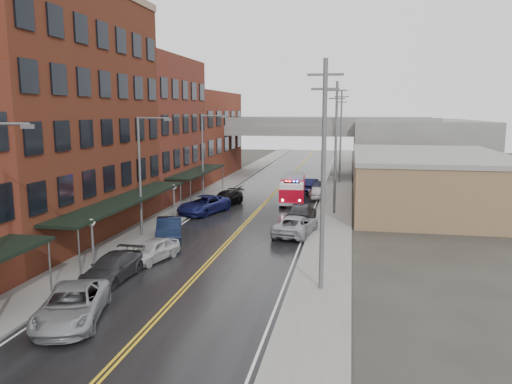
{
  "coord_description": "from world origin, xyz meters",
  "views": [
    {
      "loc": [
        8.55,
        -10.44,
        9.45
      ],
      "look_at": [
        1.18,
        28.22,
        3.0
      ],
      "focal_mm": 35.0,
      "sensor_mm": 36.0,
      "label": 1
    }
  ],
  "objects": [
    {
      "name": "sidewalk_right",
      "position": [
        7.3,
        30.0,
        0.07
      ],
      "size": [
        3.0,
        160.0,
        0.15
      ],
      "primitive_type": "cube",
      "color": "slate",
      "rests_on": "ground"
    },
    {
      "name": "curb_left",
      "position": [
        -5.65,
        30.0,
        0.07
      ],
      "size": [
        0.3,
        160.0,
        0.15
      ],
      "primitive_type": "cube",
      "color": "gray",
      "rests_on": "ground"
    },
    {
      "name": "street_lamp_2",
      "position": [
        -6.55,
        40.0,
        5.19
      ],
      "size": [
        2.64,
        0.22,
        9.0
      ],
      "color": "#59595B",
      "rests_on": "ground"
    },
    {
      "name": "tan_building",
      "position": [
        16.0,
        40.0,
        2.5
      ],
      "size": [
        14.0,
        22.0,
        5.0
      ],
      "primitive_type": "cube",
      "color": "#846347",
      "rests_on": "ground"
    },
    {
      "name": "parked_car_left_5",
      "position": [
        -4.35,
        23.26,
        0.83
      ],
      "size": [
        3.31,
        5.35,
        1.66
      ],
      "primitive_type": "imported",
      "rotation": [
        0.0,
        0.0,
        0.33
      ],
      "color": "black",
      "rests_on": "ground"
    },
    {
      "name": "parked_car_left_3",
      "position": [
        -4.41,
        14.49,
        0.73
      ],
      "size": [
        2.18,
        5.07,
        1.45
      ],
      "primitive_type": "imported",
      "rotation": [
        0.0,
        0.0,
        -0.03
      ],
      "color": "#2A2A2C",
      "rests_on": "ground"
    },
    {
      "name": "parked_car_left_6",
      "position": [
        -4.68,
        33.2,
        0.82
      ],
      "size": [
        4.43,
        6.49,
        1.65
      ],
      "primitive_type": "imported",
      "rotation": [
        0.0,
        0.0,
        -0.31
      ],
      "color": "#161A54",
      "rests_on": "ground"
    },
    {
      "name": "brick_building_c",
      "position": [
        -13.3,
        40.5,
        7.5
      ],
      "size": [
        9.0,
        15.0,
        15.0
      ],
      "primitive_type": "cube",
      "color": "brown",
      "rests_on": "ground"
    },
    {
      "name": "parked_car_right_0",
      "position": [
        4.58,
        26.69,
        0.77
      ],
      "size": [
        3.4,
        5.88,
        1.54
      ],
      "primitive_type": "imported",
      "rotation": [
        0.0,
        0.0,
        2.98
      ],
      "color": "#9E9FA5",
      "rests_on": "ground"
    },
    {
      "name": "fire_truck",
      "position": [
        2.75,
        40.28,
        1.51
      ],
      "size": [
        3.53,
        7.79,
        2.78
      ],
      "rotation": [
        0.0,
        0.0,
        0.08
      ],
      "color": "#A9071A",
      "rests_on": "ground"
    },
    {
      "name": "utility_pole_0",
      "position": [
        7.2,
        15.0,
        6.31
      ],
      "size": [
        1.8,
        0.24,
        12.0
      ],
      "color": "#59595B",
      "rests_on": "ground"
    },
    {
      "name": "globe_lamp_1",
      "position": [
        -6.4,
        16.0,
        2.31
      ],
      "size": [
        0.44,
        0.44,
        3.12
      ],
      "color": "#59595B",
      "rests_on": "ground"
    },
    {
      "name": "curb_right",
      "position": [
        5.65,
        30.0,
        0.07
      ],
      "size": [
        0.3,
        160.0,
        0.15
      ],
      "primitive_type": "cube",
      "color": "gray",
      "rests_on": "ground"
    },
    {
      "name": "utility_pole_1",
      "position": [
        7.2,
        35.0,
        6.31
      ],
      "size": [
        1.8,
        0.24,
        12.0
      ],
      "color": "#59595B",
      "rests_on": "ground"
    },
    {
      "name": "parked_car_right_2",
      "position": [
        5.0,
        42.97,
        0.7
      ],
      "size": [
        2.24,
        4.29,
        1.39
      ],
      "primitive_type": "imported",
      "rotation": [
        0.0,
        0.0,
        3.29
      ],
      "color": "silver",
      "rests_on": "ground"
    },
    {
      "name": "brick_building_far",
      "position": [
        -13.3,
        58.0,
        6.0
      ],
      "size": [
        9.0,
        20.0,
        12.0
      ],
      "primitive_type": "cube",
      "color": "maroon",
      "rests_on": "ground"
    },
    {
      "name": "right_far_block",
      "position": [
        18.0,
        70.0,
        4.0
      ],
      "size": [
        18.0,
        30.0,
        8.0
      ],
      "primitive_type": "cube",
      "color": "slate",
      "rests_on": "ground"
    },
    {
      "name": "parked_car_left_7",
      "position": [
        -3.6,
        37.22,
        0.74
      ],
      "size": [
        3.1,
        5.41,
        1.48
      ],
      "primitive_type": "imported",
      "rotation": [
        0.0,
        0.0,
        -0.21
      ],
      "color": "black",
      "rests_on": "ground"
    },
    {
      "name": "sidewalk_left",
      "position": [
        -7.3,
        30.0,
        0.07
      ],
      "size": [
        3.0,
        160.0,
        0.15
      ],
      "primitive_type": "cube",
      "color": "slate",
      "rests_on": "ground"
    },
    {
      "name": "road",
      "position": [
        0.0,
        30.0,
        0.01
      ],
      "size": [
        11.0,
        160.0,
        0.02
      ],
      "primitive_type": "cube",
      "color": "black",
      "rests_on": "ground"
    },
    {
      "name": "awning_2",
      "position": [
        -7.49,
        40.5,
        2.99
      ],
      "size": [
        2.6,
        13.0,
        3.09
      ],
      "color": "black",
      "rests_on": "ground"
    },
    {
      "name": "parked_car_right_1",
      "position": [
        4.56,
        31.2,
        0.79
      ],
      "size": [
        2.41,
        5.5,
        1.57
      ],
      "primitive_type": "imported",
      "rotation": [
        0.0,
        0.0,
        3.1
      ],
      "color": "#29292C",
      "rests_on": "ground"
    },
    {
      "name": "parked_car_right_3",
      "position": [
        3.96,
        47.8,
        0.8
      ],
      "size": [
        2.59,
        5.07,
        1.59
      ],
      "primitive_type": "imported",
      "rotation": [
        0.0,
        0.0,
        2.95
      ],
      "color": "black",
      "rests_on": "ground"
    },
    {
      "name": "parked_car_left_4",
      "position": [
        -3.6,
        18.36,
        0.71
      ],
      "size": [
        2.76,
        4.46,
        1.42
      ],
      "primitive_type": "imported",
      "rotation": [
        0.0,
        0.0,
        -0.28
      ],
      "color": "#B3B3B3",
      "rests_on": "ground"
    },
    {
      "name": "overpass",
      "position": [
        0.0,
        62.0,
        5.99
      ],
      "size": [
        40.0,
        10.0,
        7.5
      ],
      "color": "slate",
      "rests_on": "ground"
    },
    {
      "name": "brick_building_b",
      "position": [
        -13.3,
        23.0,
        9.0
      ],
      "size": [
        9.0,
        20.0,
        18.0
      ],
      "primitive_type": "cube",
      "color": "#4E1F14",
      "rests_on": "ground"
    },
    {
      "name": "street_lamp_1",
      "position": [
        -6.55,
        24.0,
        5.19
      ],
      "size": [
        2.64,
        0.22,
        9.0
      ],
      "color": "#59595B",
      "rests_on": "ground"
    },
    {
      "name": "globe_lamp_2",
      "position": [
        -6.4,
        30.0,
        2.31
      ],
      "size": [
        0.44,
        0.44,
        3.12
      ],
      "color": "#59595B",
      "rests_on": "ground"
    },
    {
      "name": "utility_pole_2",
      "position": [
        7.2,
        55.0,
        6.31
      ],
      "size": [
        1.8,
        0.24,
        12.0
      ],
      "color": "#59595B",
      "rests_on": "ground"
    },
    {
      "name": "awning_1",
      "position": [
        -7.49,
        23.0,
        2.99
      ],
      "size": [
        2.6,
        18.0,
        3.09
      ],
      "color": "black",
      "rests_on": "ground"
    },
    {
      "name": "parked_car_left_2",
      "position": [
        -3.6,
        8.96,
        0.79
      ],
      "size": [
        4.13,
        6.17,
        1.57
      ],
      "primitive_type": "imported",
      "rotation": [
        0.0,
        0.0,
        0.29
      ],
      "color": "gray",
      "rests_on": "ground"
    }
  ]
}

